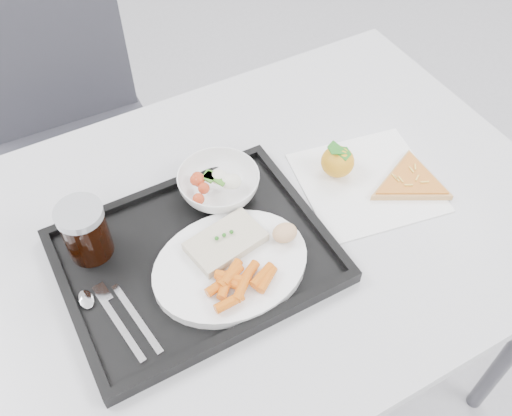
{
  "coord_description": "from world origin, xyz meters",
  "views": [
    {
      "loc": [
        -0.29,
        -0.27,
        1.57
      ],
      "look_at": [
        0.04,
        0.31,
        0.77
      ],
      "focal_mm": 40.0,
      "sensor_mm": 36.0,
      "label": 1
    }
  ],
  "objects_px": {
    "tray": "(196,257)",
    "cola_glass": "(85,230)",
    "tangerine": "(338,161)",
    "pizza_slice": "(411,181)",
    "salad_bowl": "(219,184)",
    "table": "(242,248)",
    "chair": "(73,125)",
    "dinner_plate": "(231,266)"
  },
  "relations": [
    {
      "from": "tangerine",
      "to": "table",
      "type": "bearing_deg",
      "value": -173.51
    },
    {
      "from": "dinner_plate",
      "to": "salad_bowl",
      "type": "height_order",
      "value": "salad_bowl"
    },
    {
      "from": "table",
      "to": "chair",
      "type": "bearing_deg",
      "value": 103.4
    },
    {
      "from": "cola_glass",
      "to": "tangerine",
      "type": "height_order",
      "value": "cola_glass"
    },
    {
      "from": "cola_glass",
      "to": "pizza_slice",
      "type": "xyz_separation_m",
      "value": [
        0.59,
        -0.14,
        -0.06
      ]
    },
    {
      "from": "chair",
      "to": "pizza_slice",
      "type": "bearing_deg",
      "value": -56.23
    },
    {
      "from": "pizza_slice",
      "to": "chair",
      "type": "bearing_deg",
      "value": 123.77
    },
    {
      "from": "dinner_plate",
      "to": "pizza_slice",
      "type": "bearing_deg",
      "value": 1.91
    },
    {
      "from": "tray",
      "to": "pizza_slice",
      "type": "relative_size",
      "value": 2.34
    },
    {
      "from": "dinner_plate",
      "to": "cola_glass",
      "type": "relative_size",
      "value": 2.5
    },
    {
      "from": "tangerine",
      "to": "chair",
      "type": "bearing_deg",
      "value": 120.84
    },
    {
      "from": "pizza_slice",
      "to": "table",
      "type": "bearing_deg",
      "value": 168.48
    },
    {
      "from": "table",
      "to": "tray",
      "type": "relative_size",
      "value": 2.67
    },
    {
      "from": "tangerine",
      "to": "pizza_slice",
      "type": "bearing_deg",
      "value": -40.71
    },
    {
      "from": "table",
      "to": "dinner_plate",
      "type": "xyz_separation_m",
      "value": [
        -0.06,
        -0.08,
        0.09
      ]
    },
    {
      "from": "table",
      "to": "dinner_plate",
      "type": "relative_size",
      "value": 4.44
    },
    {
      "from": "salad_bowl",
      "to": "dinner_plate",
      "type": "bearing_deg",
      "value": -110.16
    },
    {
      "from": "cola_glass",
      "to": "table",
      "type": "bearing_deg",
      "value": -15.18
    },
    {
      "from": "chair",
      "to": "dinner_plate",
      "type": "height_order",
      "value": "chair"
    },
    {
      "from": "cola_glass",
      "to": "tangerine",
      "type": "relative_size",
      "value": 1.6
    },
    {
      "from": "cola_glass",
      "to": "salad_bowl",
      "type": "bearing_deg",
      "value": 2.77
    },
    {
      "from": "salad_bowl",
      "to": "pizza_slice",
      "type": "bearing_deg",
      "value": -23.93
    },
    {
      "from": "chair",
      "to": "cola_glass",
      "type": "xyz_separation_m",
      "value": [
        -0.1,
        -0.6,
        0.28
      ]
    },
    {
      "from": "salad_bowl",
      "to": "pizza_slice",
      "type": "xyz_separation_m",
      "value": [
        0.34,
        -0.15,
        -0.03
      ]
    },
    {
      "from": "tray",
      "to": "salad_bowl",
      "type": "bearing_deg",
      "value": 47.35
    },
    {
      "from": "tray",
      "to": "cola_glass",
      "type": "bearing_deg",
      "value": 147.56
    },
    {
      "from": "chair",
      "to": "tangerine",
      "type": "bearing_deg",
      "value": -59.16
    },
    {
      "from": "cola_glass",
      "to": "pizza_slice",
      "type": "distance_m",
      "value": 0.61
    },
    {
      "from": "pizza_slice",
      "to": "tray",
      "type": "bearing_deg",
      "value": 174.68
    },
    {
      "from": "chair",
      "to": "salad_bowl",
      "type": "bearing_deg",
      "value": -75.07
    },
    {
      "from": "cola_glass",
      "to": "pizza_slice",
      "type": "height_order",
      "value": "cola_glass"
    },
    {
      "from": "cola_glass",
      "to": "tangerine",
      "type": "distance_m",
      "value": 0.48
    },
    {
      "from": "chair",
      "to": "tray",
      "type": "xyz_separation_m",
      "value": [
        0.06,
        -0.7,
        0.22
      ]
    },
    {
      "from": "tangerine",
      "to": "pizza_slice",
      "type": "height_order",
      "value": "tangerine"
    },
    {
      "from": "chair",
      "to": "pizza_slice",
      "type": "xyz_separation_m",
      "value": [
        0.5,
        -0.74,
        0.22
      ]
    },
    {
      "from": "salad_bowl",
      "to": "tangerine",
      "type": "xyz_separation_m",
      "value": [
        0.23,
        -0.06,
        -0.0
      ]
    },
    {
      "from": "chair",
      "to": "tray",
      "type": "distance_m",
      "value": 0.74
    },
    {
      "from": "cola_glass",
      "to": "dinner_plate",
      "type": "bearing_deg",
      "value": -38.05
    },
    {
      "from": "table",
      "to": "tray",
      "type": "bearing_deg",
      "value": -165.07
    },
    {
      "from": "table",
      "to": "salad_bowl",
      "type": "xyz_separation_m",
      "value": [
        -0.0,
        0.08,
        0.11
      ]
    },
    {
      "from": "tray",
      "to": "dinner_plate",
      "type": "bearing_deg",
      "value": -53.16
    },
    {
      "from": "tray",
      "to": "tangerine",
      "type": "xyz_separation_m",
      "value": [
        0.33,
        0.05,
        0.03
      ]
    }
  ]
}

